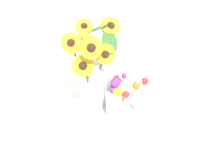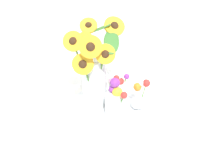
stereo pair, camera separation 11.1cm
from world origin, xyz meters
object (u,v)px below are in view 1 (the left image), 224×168
at_px(mason_jar_sunflowers, 93,72).
at_px(vase_small_back, 116,88).
at_px(vase_bulb_right, 138,94).
at_px(vase_small_center, 116,101).
at_px(serving_tray, 112,109).

xyz_separation_m(mason_jar_sunflowers, vase_small_back, (0.10, 0.02, -0.10)).
relative_size(vase_bulb_right, vase_small_back, 0.98).
distance_m(vase_small_center, vase_bulb_right, 0.12).
bearing_deg(vase_small_center, mason_jar_sunflowers, 132.89).
height_order(serving_tray, vase_bulb_right, vase_bulb_right).
bearing_deg(mason_jar_sunflowers, vase_bulb_right, -11.74).
height_order(mason_jar_sunflowers, vase_bulb_right, mason_jar_sunflowers).
relative_size(vase_small_center, vase_small_back, 1.26).
relative_size(mason_jar_sunflowers, vase_bulb_right, 2.72).
distance_m(serving_tray, mason_jar_sunflowers, 0.19).
distance_m(serving_tray, vase_bulb_right, 0.13).
bearing_deg(vase_bulb_right, vase_small_center, -153.05).
bearing_deg(vase_bulb_right, vase_small_back, 145.08).
relative_size(mason_jar_sunflowers, vase_small_center, 2.14).
distance_m(serving_tray, vase_small_back, 0.09).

